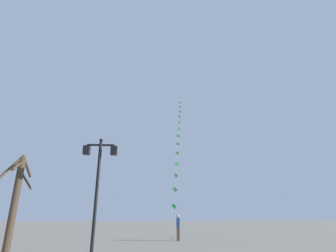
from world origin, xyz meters
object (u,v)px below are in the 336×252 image
(kite_train, at_px, (178,139))
(kite_flyer, at_px, (178,227))
(twin_lantern_lamp_post, at_px, (98,172))
(bare_tree, at_px, (15,199))

(kite_train, distance_m, kite_flyer, 15.68)
(twin_lantern_lamp_post, relative_size, kite_train, 0.23)
(twin_lantern_lamp_post, bearing_deg, kite_train, 74.23)
(twin_lantern_lamp_post, xyz_separation_m, kite_flyer, (4.26, 7.63, -2.54))
(twin_lantern_lamp_post, height_order, bare_tree, twin_lantern_lamp_post)
(twin_lantern_lamp_post, relative_size, bare_tree, 1.16)
(twin_lantern_lamp_post, bearing_deg, bare_tree, 172.22)
(kite_train, bearing_deg, bare_tree, -115.45)
(twin_lantern_lamp_post, xyz_separation_m, bare_tree, (-3.59, 0.49, -1.14))
(twin_lantern_lamp_post, distance_m, bare_tree, 3.80)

